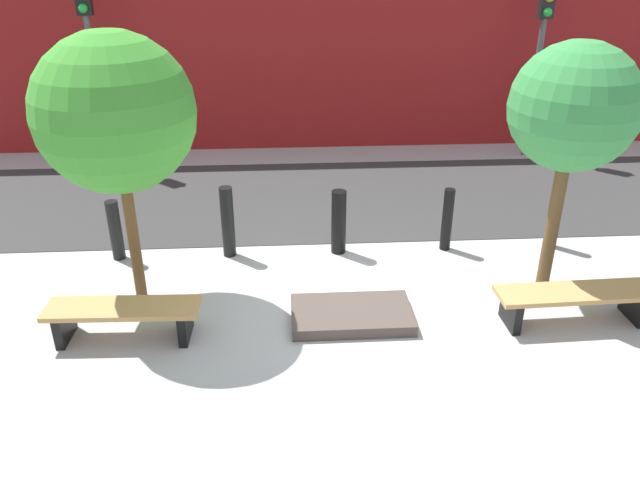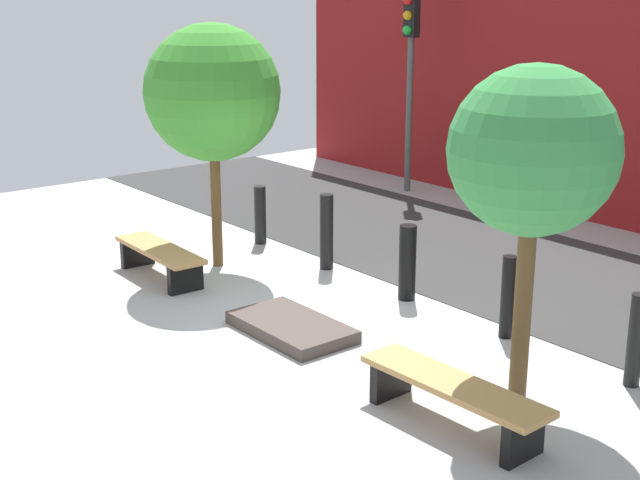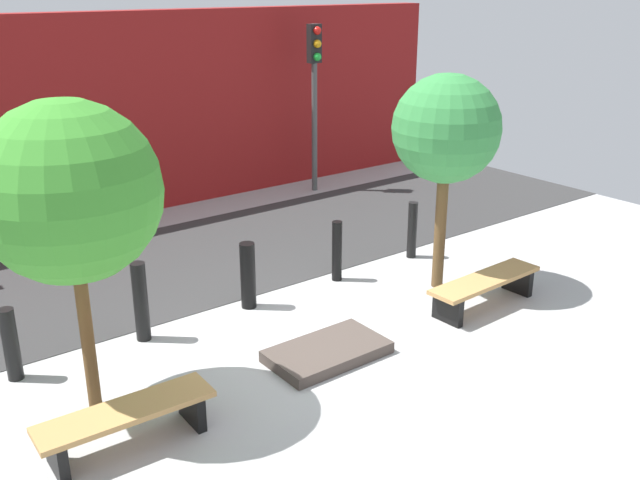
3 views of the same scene
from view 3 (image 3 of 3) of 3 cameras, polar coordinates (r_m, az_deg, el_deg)
The scene contains 14 objects.
ground_plane at distance 9.04m, azimuth -0.24°, elevation -8.83°, with size 18.00×18.00×0.00m, color #A7A7A7.
road_strip at distance 11.90m, azimuth -11.02°, elevation -1.80°, with size 18.00×3.67×0.01m, color #323232.
building_facade at distance 14.20m, azimuth -17.40°, elevation 9.27°, with size 16.20×0.50×3.84m, color maroon.
bench_left at distance 7.46m, azimuth -15.21°, elevation -13.65°, with size 1.76×0.53×0.43m.
bench_right at distance 10.31m, azimuth 13.06°, elevation -3.57°, with size 1.92×0.53×0.44m.
planter_bed at distance 8.85m, azimuth 0.59°, elevation -8.94°, with size 1.46×0.84×0.15m, color #473C36.
tree_behind_left_bench at distance 7.39m, azimuth -19.44°, elevation 3.57°, with size 1.84×1.84×3.34m.
tree_behind_right_bench at distance 10.27m, azimuth 10.07°, elevation 8.65°, with size 1.54×1.54×3.18m.
bollard_far_left at distance 8.97m, azimuth -23.50°, elevation -7.67°, with size 0.18×0.18×0.89m, color black.
bollard_left at distance 9.35m, azimuth -14.15°, elevation -4.82°, with size 0.19×0.19×1.06m, color black.
bollard_center at distance 10.02m, azimuth -5.79°, elevation -2.85°, with size 0.21×0.21×0.96m, color black.
bollard_right at distance 10.87m, azimuth 1.36°, elevation -0.89°, with size 0.16×0.16×0.95m, color black.
bollard_far_right at distance 11.88m, azimuth 7.39°, elevation 0.80°, with size 0.16×0.16×0.95m, color black.
traffic_light_mid_west at distance 15.27m, azimuth -0.42°, elevation 12.85°, with size 0.28×0.27×3.52m.
Camera 3 is at (-4.77, -6.31, 4.37)m, focal length 40.00 mm.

